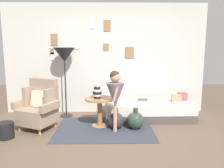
{
  "coord_description": "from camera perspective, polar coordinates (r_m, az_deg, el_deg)",
  "views": [
    {
      "loc": [
        0.07,
        -3.36,
        1.55
      ],
      "look_at": [
        0.15,
        0.95,
        0.85
      ],
      "focal_mm": 35.01,
      "sensor_mm": 36.0,
      "label": 1
    }
  ],
  "objects": [
    {
      "name": "ground_plane",
      "position": [
        3.7,
        -2.12,
        -15.56
      ],
      "size": [
        12.0,
        12.0,
        0.0
      ],
      "primitive_type": "plane",
      "color": "brown"
    },
    {
      "name": "gallery_wall",
      "position": [
        5.31,
        -1.86,
        6.56
      ],
      "size": [
        4.8,
        0.12,
        2.6
      ],
      "color": "beige",
      "rests_on": "ground"
    },
    {
      "name": "rug",
      "position": [
        4.36,
        -1.92,
        -11.54
      ],
      "size": [
        1.86,
        1.39,
        0.01
      ],
      "primitive_type": "cube",
      "color": "#333842",
      "rests_on": "ground"
    },
    {
      "name": "armchair",
      "position": [
        4.5,
        -18.46,
        -5.55
      ],
      "size": [
        0.89,
        0.8,
        0.97
      ],
      "color": "tan",
      "rests_on": "ground"
    },
    {
      "name": "daybed",
      "position": [
        4.94,
        9.45,
        -6.77
      ],
      "size": [
        1.92,
        0.84,
        0.4
      ],
      "color": "#4C4742",
      "rests_on": "ground"
    },
    {
      "name": "pillow_head",
      "position": [
        5.13,
        17.87,
        -3.12
      ],
      "size": [
        0.2,
        0.13,
        0.18
      ],
      "primitive_type": "cube",
      "rotation": [
        0.0,
        0.0,
        0.07
      ],
      "color": "#D64C56",
      "rests_on": "daybed"
    },
    {
      "name": "pillow_mid",
      "position": [
        4.99,
        16.47,
        -3.53
      ],
      "size": [
        0.21,
        0.14,
        0.16
      ],
      "primitive_type": "cube",
      "rotation": [
        0.0,
        0.0,
        -0.1
      ],
      "color": "tan",
      "rests_on": "daybed"
    },
    {
      "name": "side_table",
      "position": [
        4.38,
        -3.24,
        -5.81
      ],
      "size": [
        0.59,
        0.59,
        0.58
      ],
      "color": "#9E7042",
      "rests_on": "ground"
    },
    {
      "name": "vase_striped",
      "position": [
        4.3,
        -3.89,
        -2.17
      ],
      "size": [
        0.18,
        0.18,
        0.29
      ],
      "color": "black",
      "rests_on": "side_table"
    },
    {
      "name": "floor_lamp",
      "position": [
        5.01,
        -12.32,
        7.02
      ],
      "size": [
        0.48,
        0.48,
        1.57
      ],
      "color": "black",
      "rests_on": "ground"
    },
    {
      "name": "person_child",
      "position": [
        4.05,
        0.87,
        -2.31
      ],
      "size": [
        0.34,
        0.34,
        1.15
      ],
      "color": "tan",
      "rests_on": "ground"
    },
    {
      "name": "book_on_daybed",
      "position": [
        4.97,
        8.05,
        -4.05
      ],
      "size": [
        0.25,
        0.21,
        0.03
      ],
      "primitive_type": "cube",
      "rotation": [
        0.0,
        0.0,
        -0.23
      ],
      "color": "#3A573B",
      "rests_on": "daybed"
    },
    {
      "name": "demijohn_near",
      "position": [
        4.32,
        1.06,
        -9.51
      ],
      "size": [
        0.32,
        0.32,
        0.4
      ],
      "color": "#332D38",
      "rests_on": "ground"
    },
    {
      "name": "demijohn_far",
      "position": [
        4.32,
        6.13,
        -9.42
      ],
      "size": [
        0.33,
        0.33,
        0.42
      ],
      "color": "#2D3D33",
      "rests_on": "ground"
    },
    {
      "name": "magazine_basket",
      "position": [
        4.31,
        -26.03,
        -10.84
      ],
      "size": [
        0.28,
        0.28,
        0.28
      ],
      "primitive_type": "cylinder",
      "color": "black",
      "rests_on": "ground"
    }
  ]
}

